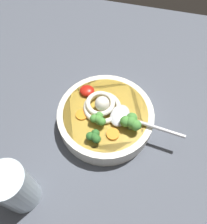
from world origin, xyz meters
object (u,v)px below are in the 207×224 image
object	(u,v)px
drinking_glass	(15,188)
soup_spoon	(126,117)
noodle_pile	(102,105)
soup_bowl	(104,117)

from	to	relation	value
drinking_glass	soup_spoon	bearing A→B (deg)	-129.92
noodle_pile	drinking_glass	world-z (taller)	drinking_glass
soup_bowl	noodle_pile	world-z (taller)	noodle_pile
noodle_pile	drinking_glass	xyz separation A→B (cm)	(11.37, 22.30, 0.22)
soup_bowl	soup_spoon	bearing A→B (deg)	173.39
soup_spoon	drinking_glass	bearing A→B (deg)	-123.31
soup_spoon	noodle_pile	bearing A→B (deg)	172.42
soup_bowl	drinking_glass	distance (cm)	24.83
noodle_pile	drinking_glass	size ratio (longest dim) A/B	0.78
soup_spoon	soup_bowl	bearing A→B (deg)	180.00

